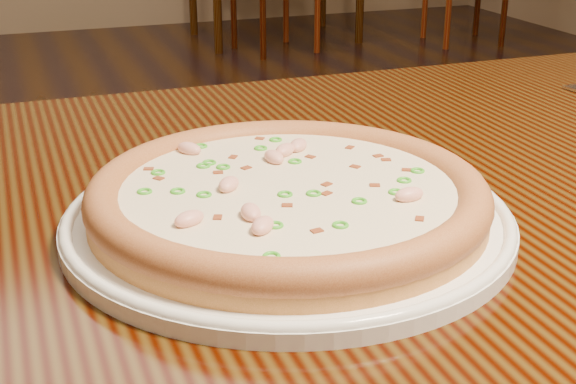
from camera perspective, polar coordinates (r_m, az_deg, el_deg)
name	(u,v)px	position (r m, az deg, el deg)	size (l,w,h in m)	color
hero_table	(390,284)	(0.76, 7.26, -6.50)	(1.20, 0.80, 0.75)	black
plate	(288,217)	(0.63, 0.00, -1.80)	(0.35, 0.35, 0.02)	white
pizza	(288,195)	(0.62, -0.01, -0.25)	(0.31, 0.31, 0.03)	#D0834E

